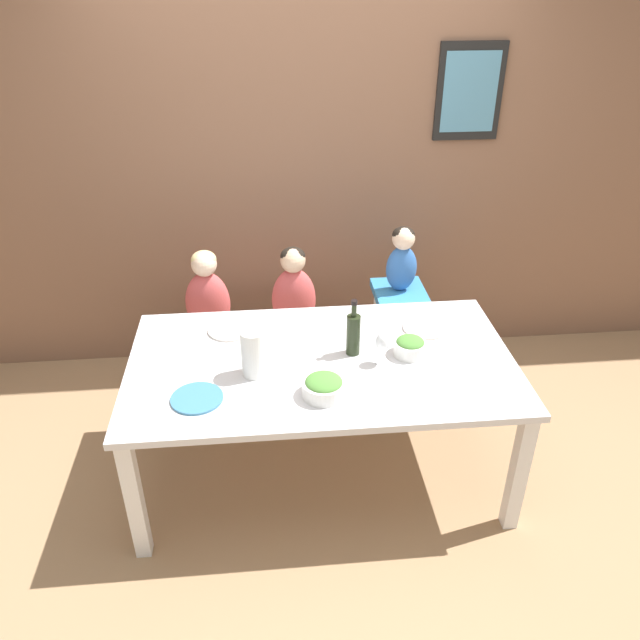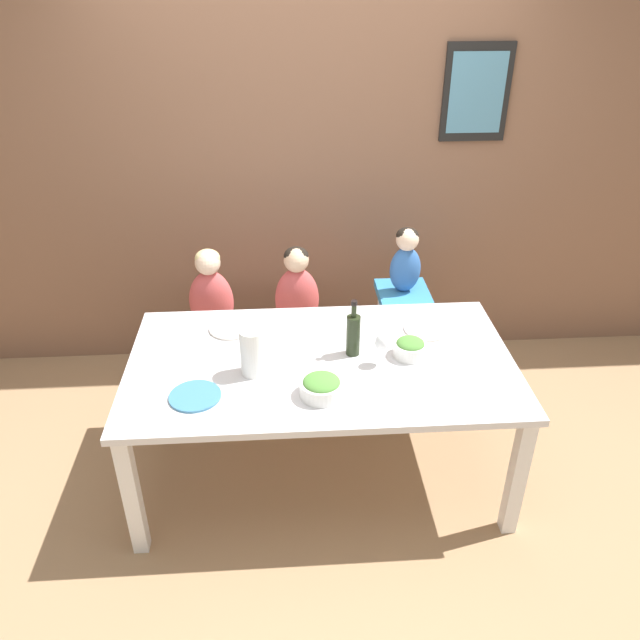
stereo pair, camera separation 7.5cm
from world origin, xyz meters
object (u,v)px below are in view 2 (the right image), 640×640
Objects in this scene: wine_bottle at (353,334)px; wine_glass_near at (382,344)px; chair_far_center at (298,338)px; salad_bowl_large at (321,386)px; person_child_center at (297,290)px; salad_bowl_small at (410,348)px; chair_right_highchair at (402,313)px; dinner_plate_front_left at (195,396)px; dinner_plate_back_left at (232,328)px; person_baby_right at (406,257)px; dinner_plate_back_right at (426,329)px; person_child_left at (211,293)px; paper_towel_roll at (253,352)px; chair_far_left at (216,341)px.

wine_glass_near is at bearing -38.51° from wine_bottle.
chair_far_center is 2.26× the size of salad_bowl_large.
person_child_center reaches higher than salad_bowl_small.
chair_right_highchair is 4.03× the size of wine_glass_near.
dinner_plate_front_left is (-1.14, -1.02, 0.20)m from chair_right_highchair.
salad_bowl_large reaches higher than chair_right_highchair.
dinner_plate_front_left is at bearing -166.78° from wine_glass_near.
salad_bowl_small is at bearing 32.31° from salad_bowl_large.
salad_bowl_small is at bearing -98.38° from chair_right_highchair.
wine_glass_near is 1.05× the size of salad_bowl_small.
dinner_plate_front_left is 0.59m from dinner_plate_back_left.
person_baby_right is 0.55m from dinner_plate_back_right.
wine_glass_near is at bearing -65.00° from chair_far_center.
person_baby_right is (0.64, 0.00, 0.53)m from chair_far_center.
person_child_left is 2.28× the size of paper_towel_roll.
wine_bottle is 1.27× the size of dinner_plate_back_left.
wine_glass_near is (0.38, -0.82, 0.47)m from chair_far_center.
chair_far_center is 1.90× the size of paper_towel_roll.
dinner_plate_back_right is (1.16, 0.50, 0.00)m from dinner_plate_front_left.
wine_bottle is (-0.39, -0.72, -0.07)m from person_baby_right.
salad_bowl_small is 0.69× the size of dinner_plate_front_left.
wine_glass_near is at bearing -107.87° from chair_right_highchair.
salad_bowl_small reaches higher than chair_right_highchair.
person_baby_right is 2.03× the size of salad_bowl_large.
person_child_center reaches higher than chair_far_left.
salad_bowl_large is (-0.31, -0.23, -0.07)m from wine_glass_near.
chair_far_left is at bearing -90.00° from person_child_left.
chair_right_highchair is 0.38m from person_baby_right.
person_baby_right reaches higher than wine_bottle.
person_child_center is at bearing 90.00° from chair_far_center.
salad_bowl_small is (1.04, -0.75, 0.40)m from chair_far_left.
dinner_plate_back_right is (1.03, -0.08, 0.00)m from dinner_plate_back_left.
wine_glass_near is at bearing -134.36° from dinner_plate_back_right.
chair_far_left is 0.65× the size of chair_right_highchair.
person_child_center is 2.71× the size of salad_bowl_large.
person_child_left reaches higher than chair_far_left.
wine_bottle is at bearing -118.61° from chair_right_highchair.
dinner_plate_back_right is (0.59, 0.52, -0.04)m from salad_bowl_large.
person_child_left is at bearing 156.05° from dinner_plate_back_right.
salad_bowl_large is at bearing -85.86° from person_child_center.
salad_bowl_large reaches higher than dinner_plate_front_left.
wine_glass_near reaches higher than dinner_plate_back_right.
chair_far_center is 0.92m from dinner_plate_back_right.
salad_bowl_small is at bearing 14.65° from dinner_plate_front_left.
salad_bowl_small is (0.53, -0.75, 0.06)m from person_child_center.
paper_towel_roll is at bearing -173.01° from salad_bowl_small.
salad_bowl_small reaches higher than chair_far_left.
dinner_plate_back_right is at bearing 19.82° from paper_towel_roll.
salad_bowl_large is 1.22× the size of salad_bowl_small.
paper_towel_roll is at bearing -135.97° from chair_right_highchair.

